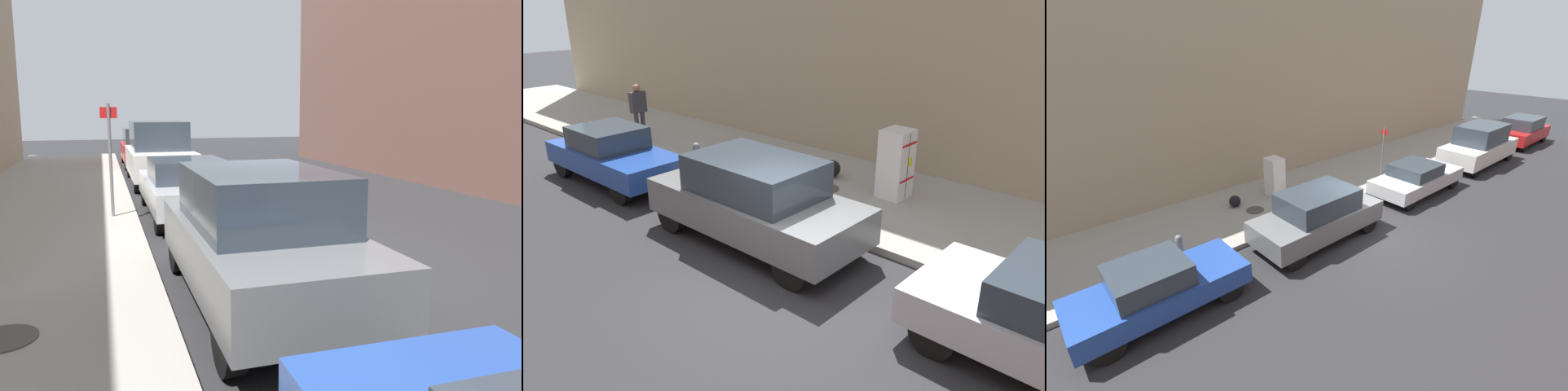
{
  "view_description": "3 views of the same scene",
  "coord_description": "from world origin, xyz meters",
  "views": [
    {
      "loc": [
        -2.87,
        -7.61,
        2.47
      ],
      "look_at": [
        -0.73,
        -0.8,
        1.29
      ],
      "focal_mm": 35.0,
      "sensor_mm": 36.0,
      "label": 1
    },
    {
      "loc": [
        5.42,
        4.96,
        4.65
      ],
      "look_at": [
        -2.08,
        -1.81,
        0.61
      ],
      "focal_mm": 35.0,
      "sensor_mm": 36.0,
      "label": 2
    },
    {
      "loc": [
        6.45,
        -8.6,
        6.2
      ],
      "look_at": [
        -1.39,
        -1.68,
        1.51
      ],
      "focal_mm": 24.0,
      "sensor_mm": 36.0,
      "label": 3
    }
  ],
  "objects": [
    {
      "name": "discarded_refrigerator",
      "position": [
        -4.64,
        -0.62,
        0.97
      ],
      "size": [
        0.69,
        0.63,
        1.62
      ],
      "color": "white",
      "rests_on": "sidewalk_slab"
    },
    {
      "name": "sidewalk_slab",
      "position": [
        -4.36,
        0.0,
        0.08
      ],
      "size": [
        4.41,
        44.0,
        0.16
      ],
      "primitive_type": "cube",
      "color": "#9E998E",
      "rests_on": "ground"
    },
    {
      "name": "manhole_cover",
      "position": [
        -3.94,
        -2.13,
        0.16
      ],
      "size": [
        0.7,
        0.7,
        0.02
      ],
      "primitive_type": "cylinder",
      "color": "#47443F",
      "rests_on": "sidewalk_slab"
    },
    {
      "name": "trash_bag",
      "position": [
        -4.73,
        -2.52,
        0.39
      ],
      "size": [
        0.46,
        0.46,
        0.46
      ],
      "primitive_type": "sphere",
      "color": "black",
      "rests_on": "sidewalk_slab"
    },
    {
      "name": "ground_plane",
      "position": [
        0.0,
        0.0,
        0.0
      ],
      "size": [
        80.0,
        80.0,
        0.0
      ],
      "primitive_type": "plane",
      "color": "#28282B"
    },
    {
      "name": "parked_hatchback_blue",
      "position": [
        -0.99,
        -6.82,
        0.74
      ],
      "size": [
        1.71,
        4.09,
        1.45
      ],
      "color": "#23479E",
      "rests_on": "ground"
    },
    {
      "name": "pedestrian_walking_far",
      "position": [
        -3.52,
        -9.47,
        1.21
      ],
      "size": [
        0.52,
        0.24,
        1.79
      ],
      "rotation": [
        0.0,
        0.0,
        4.8
      ],
      "color": "#333338",
      "rests_on": "sidewalk_slab"
    },
    {
      "name": "parked_suv_gray",
      "position": [
        -0.99,
        -1.57,
        0.91
      ],
      "size": [
        1.9,
        4.52,
        1.76
      ],
      "color": "slate",
      "rests_on": "ground"
    },
    {
      "name": "fire_hydrant",
      "position": [
        -2.74,
        -5.58,
        0.55
      ],
      "size": [
        0.22,
        0.22,
        0.77
      ],
      "color": "slate",
      "rests_on": "sidewalk_slab"
    }
  ]
}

